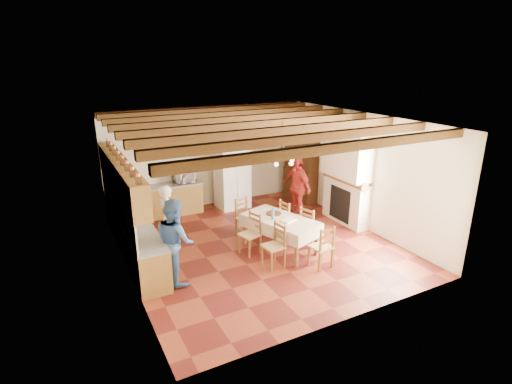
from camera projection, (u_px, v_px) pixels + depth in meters
floor at (258, 246)px, 9.61m from camera, size 6.00×6.50×0.02m
ceiling at (258, 120)px, 8.65m from camera, size 6.00×6.50×0.02m
wall_back at (207, 157)px, 11.88m from camera, size 6.00×0.02×3.00m
wall_front at (353, 241)px, 6.39m from camera, size 6.00×0.02×3.00m
wall_left at (122, 208)px, 7.82m from camera, size 0.02×6.50×3.00m
wall_right at (360, 170)px, 10.45m from camera, size 0.02×6.50×3.00m
ceiling_beams at (258, 124)px, 8.69m from camera, size 6.00×6.30×0.16m
lower_cabinets_left at (133, 234)px, 9.18m from camera, size 0.60×4.30×0.86m
lower_cabinets_back at (161, 202)px, 11.28m from camera, size 2.30×0.60×0.86m
countertop_left at (131, 216)px, 9.03m from camera, size 0.62×4.30×0.04m
countertop_back at (160, 186)px, 11.13m from camera, size 2.34×0.62×0.04m
backsplash_left at (117, 205)px, 8.81m from camera, size 0.03×4.30×0.60m
backsplash_back at (156, 173)px, 11.27m from camera, size 2.30×0.03×0.60m
upper_cabinets at (121, 176)px, 8.67m from camera, size 0.35×4.20×0.70m
fireplace at (346, 173)px, 10.52m from camera, size 0.56×1.60×2.80m
wall_picture at (254, 140)px, 12.42m from camera, size 0.34×0.03×0.42m
refrigerator at (232, 178)px, 11.84m from camera, size 0.93×0.77×1.80m
hutch at (302, 165)px, 12.41m from camera, size 0.64×1.28×2.24m
dining_table at (280, 222)px, 9.20m from camera, size 1.43×1.98×0.78m
chandelier at (281, 156)px, 8.70m from camera, size 0.47×0.47×0.03m
chair_left_near at (273, 246)px, 8.52m from camera, size 0.44×0.46×0.96m
chair_left_far at (250, 234)px, 9.09m from camera, size 0.49×0.51×0.96m
chair_right_near at (310, 225)px, 9.57m from camera, size 0.52×0.53×0.96m
chair_right_far at (289, 218)px, 9.99m from camera, size 0.44×0.46×0.96m
chair_end_near at (321, 246)px, 8.50m from camera, size 0.46×0.44×0.96m
chair_end_far at (246, 217)px, 10.04m from camera, size 0.51×0.50×0.96m
person_man at (168, 220)px, 9.00m from camera, size 0.49×0.66×1.63m
person_woman_blue at (175, 241)px, 7.86m from camera, size 0.76×0.92×1.73m
person_woman_red at (297, 187)px, 11.03m from camera, size 0.57×1.09×1.79m
microwave at (184, 177)px, 11.39m from camera, size 0.62×0.43×0.33m
fridge_vase at (231, 144)px, 11.50m from camera, size 0.28×0.28×0.28m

